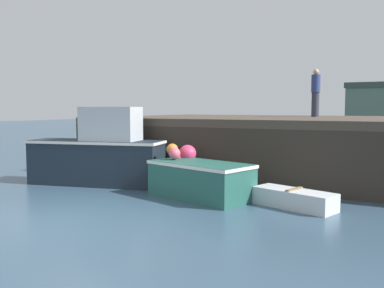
# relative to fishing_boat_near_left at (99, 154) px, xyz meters

# --- Properties ---
(ground) EXTENTS (120.00, 160.00, 0.10)m
(ground) POSITION_rel_fishing_boat_near_left_xyz_m (2.13, -3.39, -1.01)
(ground) COLOR #334C60
(pier) EXTENTS (12.87, 8.24, 2.05)m
(pier) POSITION_rel_fishing_boat_near_left_xyz_m (4.23, 4.71, 0.75)
(pier) COLOR #473D33
(pier) RESTS_ON ground
(fishing_boat_near_left) EXTENTS (4.42, 2.22, 2.43)m
(fishing_boat_near_left) POSITION_rel_fishing_boat_near_left_xyz_m (0.00, 0.00, 0.00)
(fishing_boat_near_left) COLOR #19232D
(fishing_boat_near_left) RESTS_ON ground
(fishing_boat_near_right) EXTENTS (3.06, 2.16, 1.38)m
(fishing_boat_near_right) POSITION_rel_fishing_boat_near_left_xyz_m (3.63, -0.23, -0.41)
(fishing_boat_near_right) COLOR #23564C
(fishing_boat_near_right) RESTS_ON ground
(rowboat) EXTENTS (2.11, 1.27, 0.47)m
(rowboat) POSITION_rel_fishing_boat_near_left_xyz_m (6.19, -0.19, -0.75)
(rowboat) COLOR silver
(rowboat) RESTS_ON ground
(dockworker) EXTENTS (0.34, 0.34, 1.84)m
(dockworker) POSITION_rel_fishing_boat_near_left_xyz_m (5.18, 6.60, 2.02)
(dockworker) COLOR #2D3342
(dockworker) RESTS_ON pier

